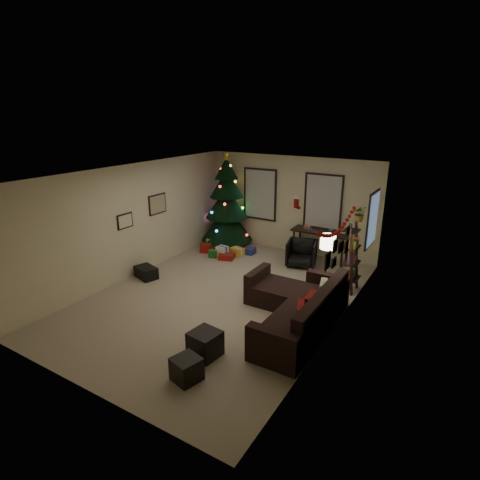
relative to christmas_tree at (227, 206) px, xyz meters
name	(u,v)px	position (x,y,z in m)	size (l,w,h in m)	color
floor	(222,297)	(1.84, -3.06, -1.17)	(7.00, 7.00, 0.00)	tan
ceiling	(220,172)	(1.84, -3.06, 1.53)	(7.00, 7.00, 0.00)	white
wall_back	(290,205)	(1.84, 0.44, 0.18)	(5.00, 5.00, 0.00)	beige
wall_front	(76,307)	(1.84, -6.56, 0.18)	(5.00, 5.00, 0.00)	beige
wall_left	(134,221)	(-0.66, -3.06, 0.18)	(7.00, 7.00, 0.00)	beige
wall_right	(339,261)	(4.34, -3.06, 0.18)	(7.00, 7.00, 0.00)	beige
window_back_left	(260,194)	(0.89, 0.41, 0.38)	(1.05, 0.06, 1.50)	#728CB2
window_back_right	(323,202)	(2.79, 0.41, 0.38)	(1.05, 0.06, 1.50)	#728CB2
window_right_wall	(373,219)	(4.31, -0.51, 0.33)	(0.06, 0.90, 1.30)	#728CB2
christmas_tree	(227,206)	(0.00, 0.00, 0.00)	(1.52, 1.52, 2.83)	black
presents	(224,250)	(0.43, -0.83, -1.05)	(1.50, 1.01, 0.30)	gold
sofa	(298,309)	(3.68, -3.23, -0.89)	(1.90, 2.75, 0.87)	black
pillow_red_a	(300,316)	(4.05, -4.04, -0.53)	(0.11, 0.43, 0.43)	maroon
pillow_red_b	(310,305)	(4.05, -3.60, -0.53)	(0.11, 0.43, 0.43)	maroon
pillow_cream	(323,292)	(4.05, -2.95, -0.54)	(0.12, 0.40, 0.40)	beige
ottoman_near	(205,344)	(2.79, -4.98, -0.95)	(0.45, 0.45, 0.43)	black
ottoman_far	(187,369)	(2.92, -5.62, -0.99)	(0.39, 0.39, 0.37)	black
desk	(321,234)	(2.87, 0.16, -0.44)	(1.53, 0.55, 0.83)	black
desk_chair	(302,253)	(2.62, -0.49, -0.83)	(0.67, 0.63, 0.69)	black
bookshelf	(353,258)	(4.14, -1.33, -0.39)	(0.30, 0.48, 1.62)	black
potted_plant	(360,211)	(4.14, -1.08, 0.62)	(0.41, 0.36, 0.46)	#4C4C4C
floor_lamp	(328,246)	(3.79, -2.06, 0.05)	(0.31, 0.31, 1.46)	black
art_map	(157,204)	(-0.64, -2.24, 0.43)	(0.04, 0.60, 0.50)	black
art_abstract	(125,221)	(-0.64, -3.35, 0.25)	(0.04, 0.45, 0.35)	black
gallery	(338,250)	(4.32, -3.13, 0.40)	(0.03, 1.25, 0.54)	black
garland	(338,225)	(4.29, -3.15, 0.84)	(0.08, 1.90, 0.30)	#A5140C
stocking_left	(286,202)	(1.70, 0.47, 0.22)	(0.20, 0.05, 0.36)	#990F0C
stocking_right	(297,202)	(2.03, 0.44, 0.28)	(0.20, 0.05, 0.36)	#990F0C
storage_bin	(146,272)	(-0.29, -3.16, -1.03)	(0.55, 0.37, 0.28)	black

